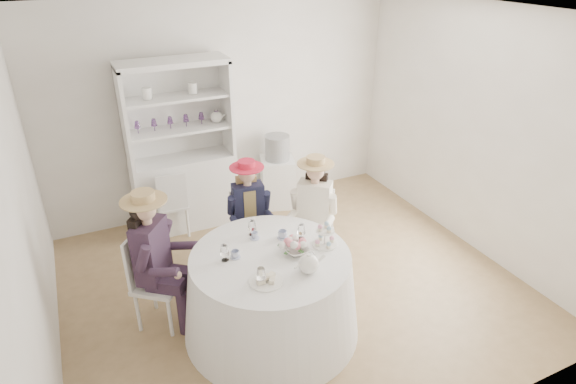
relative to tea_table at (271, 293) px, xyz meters
name	(u,v)px	position (x,y,z in m)	size (l,w,h in m)	color
ground	(292,284)	(0.45, 0.49, -0.40)	(4.50, 4.50, 0.00)	olive
ceiling	(293,13)	(0.45, 0.49, 2.30)	(4.50, 4.50, 0.00)	white
wall_back	(224,108)	(0.45, 2.49, 0.95)	(4.50, 4.50, 0.00)	silver
wall_front	(440,294)	(0.45, -1.51, 0.95)	(4.50, 4.50, 0.00)	silver
wall_left	(22,221)	(-1.80, 0.49, 0.95)	(4.50, 4.50, 0.00)	silver
wall_right	(476,132)	(2.70, 0.49, 0.95)	(4.50, 4.50, 0.00)	silver
tea_table	(271,293)	(0.00, 0.00, 0.00)	(1.60, 1.60, 0.80)	white
hutch	(183,171)	(-0.20, 2.20, 0.34)	(1.33, 0.74, 2.07)	silver
side_table	(278,182)	(1.04, 2.18, -0.07)	(0.43, 0.43, 0.67)	silver
hatbox	(277,148)	(1.04, 2.18, 0.43)	(0.32, 0.32, 0.32)	black
guest_left	(154,253)	(-0.89, 0.51, 0.38)	(0.59, 0.57, 1.38)	silver
guest_mid	(249,209)	(0.19, 1.01, 0.31)	(0.47, 0.49, 1.25)	silver
guest_right	(314,209)	(0.78, 0.67, 0.35)	(0.55, 0.57, 1.32)	silver
spare_chair	(172,202)	(-0.43, 1.97, 0.06)	(0.38, 0.38, 0.86)	silver
teacup_a	(235,255)	(-0.28, 0.10, 0.43)	(0.08, 0.08, 0.06)	white
teacup_b	(255,236)	(-0.02, 0.31, 0.43)	(0.06, 0.06, 0.06)	white
teacup_c	(283,235)	(0.21, 0.21, 0.44)	(0.09, 0.09, 0.07)	white
flower_bowl	(297,251)	(0.22, -0.06, 0.43)	(0.21, 0.21, 0.05)	white
flower_arrangement	(293,243)	(0.20, -0.01, 0.49)	(0.18, 0.18, 0.07)	pink
table_teapot	(309,264)	(0.20, -0.33, 0.48)	(0.24, 0.17, 0.18)	white
sandwich_plate	(266,280)	(-0.17, -0.31, 0.42)	(0.28, 0.28, 0.06)	white
cupcake_stand	(325,238)	(0.51, -0.05, 0.48)	(0.22, 0.22, 0.21)	white
stemware_set	(270,249)	(0.00, 0.00, 0.48)	(0.81, 0.79, 0.15)	white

